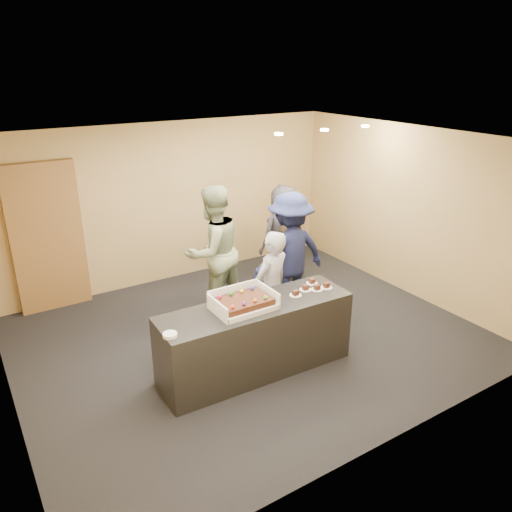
% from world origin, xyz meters
% --- Properties ---
extents(room, '(6.04, 6.00, 2.70)m').
position_xyz_m(room, '(0.00, 0.00, 1.35)').
color(room, black).
rests_on(room, ground).
extents(serving_counter, '(2.42, 0.78, 0.90)m').
position_xyz_m(serving_counter, '(-0.34, -0.72, 0.45)').
color(serving_counter, black).
rests_on(serving_counter, floor).
extents(storage_cabinet, '(1.03, 0.15, 2.27)m').
position_xyz_m(storage_cabinet, '(-2.05, 2.41, 1.14)').
color(storage_cabinet, brown).
rests_on(storage_cabinet, floor).
extents(cake_box, '(0.71, 0.49, 0.21)m').
position_xyz_m(cake_box, '(-0.50, -0.69, 0.95)').
color(cake_box, white).
rests_on(cake_box, serving_counter).
extents(sheet_cake, '(0.61, 0.42, 0.12)m').
position_xyz_m(sheet_cake, '(-0.50, -0.72, 1.00)').
color(sheet_cake, '#3C1A0D').
rests_on(sheet_cake, cake_box).
extents(plate_stack, '(0.15, 0.15, 0.04)m').
position_xyz_m(plate_stack, '(-1.48, -0.84, 0.92)').
color(plate_stack, white).
rests_on(plate_stack, serving_counter).
extents(slice_a, '(0.15, 0.15, 0.07)m').
position_xyz_m(slice_a, '(0.22, -0.76, 0.92)').
color(slice_a, white).
rests_on(slice_a, serving_counter).
extents(slice_b, '(0.15, 0.15, 0.07)m').
position_xyz_m(slice_b, '(0.42, -0.70, 0.92)').
color(slice_b, white).
rests_on(slice_b, serving_counter).
extents(slice_c, '(0.15, 0.15, 0.07)m').
position_xyz_m(slice_c, '(0.54, -0.77, 0.92)').
color(slice_c, white).
rests_on(slice_c, serving_counter).
extents(slice_d, '(0.15, 0.15, 0.07)m').
position_xyz_m(slice_d, '(0.61, -0.59, 0.92)').
color(slice_d, white).
rests_on(slice_d, serving_counter).
extents(slice_e, '(0.15, 0.15, 0.07)m').
position_xyz_m(slice_e, '(0.68, -0.79, 0.92)').
color(slice_e, white).
rests_on(slice_e, serving_counter).
extents(person_server_grey, '(0.66, 0.53, 1.59)m').
position_xyz_m(person_server_grey, '(0.21, -0.25, 0.79)').
color(person_server_grey, '#939498').
rests_on(person_server_grey, floor).
extents(person_sage_man, '(1.09, 0.93, 1.97)m').
position_xyz_m(person_sage_man, '(-0.04, 0.92, 0.99)').
color(person_sage_man, gray).
rests_on(person_sage_man, floor).
extents(person_navy_man, '(1.22, 0.73, 1.86)m').
position_xyz_m(person_navy_man, '(0.96, 0.39, 0.93)').
color(person_navy_man, '#1A2047').
rests_on(person_navy_man, floor).
extents(person_brown_extra, '(0.88, 0.93, 1.54)m').
position_xyz_m(person_brown_extra, '(1.28, 0.91, 0.77)').
color(person_brown_extra, brown).
rests_on(person_brown_extra, floor).
extents(person_dark_suit, '(0.85, 0.57, 1.70)m').
position_xyz_m(person_dark_suit, '(1.50, 1.31, 0.85)').
color(person_dark_suit, '#2A292F').
rests_on(person_dark_suit, floor).
extents(ceiling_spotlights, '(1.72, 0.12, 0.03)m').
position_xyz_m(ceiling_spotlights, '(1.60, 0.50, 2.67)').
color(ceiling_spotlights, '#FFEAC6').
rests_on(ceiling_spotlights, ceiling).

